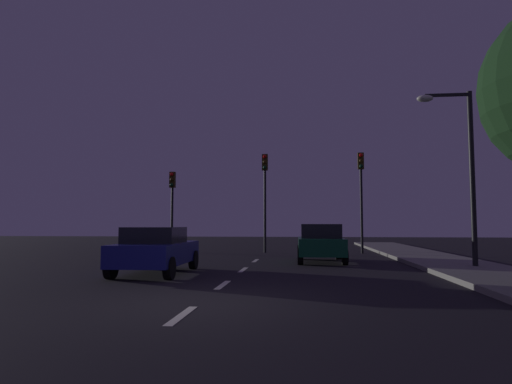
{
  "coord_description": "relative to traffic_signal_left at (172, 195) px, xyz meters",
  "views": [
    {
      "loc": [
        2.07,
        -8.59,
        1.54
      ],
      "look_at": [
        -0.29,
        13.04,
        3.15
      ],
      "focal_mm": 30.9,
      "sensor_mm": 36.0,
      "label": 1
    }
  ],
  "objects": [
    {
      "name": "ground_plane",
      "position": [
        5.34,
        -8.58,
        -3.19
      ],
      "size": [
        80.0,
        80.0,
        0.0
      ],
      "primitive_type": "plane",
      "color": "black"
    },
    {
      "name": "traffic_signal_right",
      "position": [
        10.5,
        0.0,
        0.58
      ],
      "size": [
        0.32,
        0.38,
        5.43
      ],
      "color": "black",
      "rests_on": "ground_plane"
    },
    {
      "name": "street_lamp_right",
      "position": [
        12.82,
        -8.52,
        0.58
      ],
      "size": [
        1.86,
        0.36,
        6.14
      ],
      "color": "black",
      "rests_on": "ground_plane"
    },
    {
      "name": "car_adjacent_lane",
      "position": [
        2.79,
        -10.7,
        -2.44
      ],
      "size": [
        1.99,
        4.12,
        1.46
      ],
      "color": "navy",
      "rests_on": "ground_plane"
    },
    {
      "name": "lane_stripe_nearest",
      "position": [
        5.34,
        -16.78,
        -3.19
      ],
      "size": [
        0.16,
        1.6,
        0.01
      ],
      "primitive_type": "cube",
      "color": "silver",
      "rests_on": "ground_plane"
    },
    {
      "name": "lane_stripe_third",
      "position": [
        5.34,
        -9.18,
        -3.19
      ],
      "size": [
        0.16,
        1.6,
        0.01
      ],
      "primitive_type": "cube",
      "color": "silver",
      "rests_on": "ground_plane"
    },
    {
      "name": "traffic_signal_left",
      "position": [
        0.0,
        0.0,
        0.0
      ],
      "size": [
        0.32,
        0.38,
        4.52
      ],
      "color": "black",
      "rests_on": "ground_plane"
    },
    {
      "name": "lane_stripe_fourth",
      "position": [
        5.34,
        -5.38,
        -3.19
      ],
      "size": [
        0.16,
        1.6,
        0.01
      ],
      "primitive_type": "cube",
      "color": "silver",
      "rests_on": "ground_plane"
    },
    {
      "name": "sidewalk_curb_right",
      "position": [
        12.84,
        -8.58,
        -3.12
      ],
      "size": [
        3.0,
        40.0,
        0.15
      ],
      "primitive_type": "cube",
      "color": "gray",
      "rests_on": "ground_plane"
    },
    {
      "name": "car_stopped_ahead",
      "position": [
        8.08,
        -5.74,
        -2.41
      ],
      "size": [
        1.96,
        3.87,
        1.56
      ],
      "color": "#0F4C2D",
      "rests_on": "ground_plane"
    },
    {
      "name": "traffic_signal_center",
      "position": [
        5.27,
        0.0,
        0.59
      ],
      "size": [
        0.32,
        0.38,
        5.44
      ],
      "color": "black",
      "rests_on": "ground_plane"
    },
    {
      "name": "lane_stripe_second",
      "position": [
        5.34,
        -12.98,
        -3.19
      ],
      "size": [
        0.16,
        1.6,
        0.01
      ],
      "primitive_type": "cube",
      "color": "silver",
      "rests_on": "ground_plane"
    }
  ]
}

